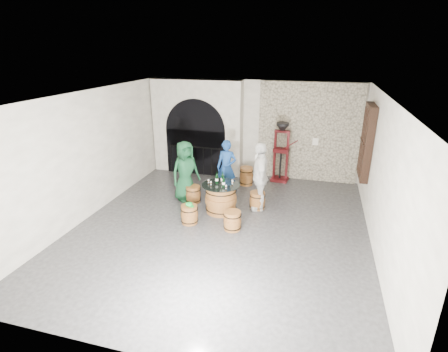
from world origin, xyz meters
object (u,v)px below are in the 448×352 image
(barrel_stool_right, at_px, (257,200))
(wine_bottle_right, at_px, (223,178))
(barrel_stool_left, at_px, (193,194))
(wine_bottle_center, at_px, (224,182))
(barrel_stool_near_right, at_px, (232,221))
(person_white, at_px, (260,176))
(barrel_stool_far, at_px, (225,189))
(corking_press, at_px, (281,148))
(barrel_stool_near_left, at_px, (189,214))
(side_barrel, at_px, (246,176))
(person_green, at_px, (185,171))
(wine_bottle_left, at_px, (217,179))
(person_blue, at_px, (227,167))
(barrel_table, at_px, (221,198))

(barrel_stool_right, bearing_deg, wine_bottle_right, -159.05)
(barrel_stool_left, height_order, wine_bottle_center, wine_bottle_center)
(barrel_stool_near_right, xyz_separation_m, person_white, (0.42, 1.35, 0.70))
(barrel_stool_far, xyz_separation_m, corking_press, (1.40, 1.73, 0.90))
(barrel_stool_near_left, height_order, side_barrel, side_barrel)
(barrel_stool_right, distance_m, person_green, 2.20)
(barrel_stool_right, height_order, wine_bottle_left, wine_bottle_left)
(barrel_stool_left, relative_size, barrel_stool_far, 1.00)
(person_green, bearing_deg, wine_bottle_center, -78.45)
(barrel_stool_near_right, relative_size, person_white, 0.26)
(wine_bottle_right, bearing_deg, barrel_stool_near_right, -62.09)
(barrel_stool_near_right, relative_size, person_blue, 0.29)
(wine_bottle_right, distance_m, side_barrel, 2.10)
(wine_bottle_left, bearing_deg, barrel_stool_far, 90.88)
(person_white, distance_m, wine_bottle_left, 1.16)
(barrel_stool_near_left, relative_size, person_green, 0.28)
(barrel_table, xyz_separation_m, wine_bottle_left, (-0.13, 0.07, 0.53))
(barrel_stool_near_right, distance_m, wine_bottle_right, 1.30)
(barrel_stool_left, relative_size, side_barrel, 0.82)
(person_white, distance_m, wine_bottle_center, 1.04)
(person_green, xyz_separation_m, side_barrel, (1.44, 1.60, -0.58))
(barrel_table, height_order, barrel_stool_near_left, barrel_table)
(person_blue, height_order, person_white, person_white)
(side_barrel, bearing_deg, barrel_table, -96.76)
(barrel_stool_far, distance_m, person_white, 1.41)
(person_white, distance_m, side_barrel, 1.89)
(barrel_stool_near_left, bearing_deg, person_green, 114.32)
(barrel_stool_near_right, height_order, corking_press, corking_press)
(wine_bottle_left, relative_size, wine_bottle_center, 1.00)
(wine_bottle_left, distance_m, side_barrel, 2.16)
(barrel_stool_right, xyz_separation_m, person_white, (0.04, 0.02, 0.70))
(barrel_stool_right, relative_size, wine_bottle_right, 1.48)
(barrel_stool_near_left, bearing_deg, barrel_table, 54.77)
(barrel_stool_right, relative_size, person_green, 0.28)
(barrel_table, distance_m, barrel_stool_far, 1.03)
(barrel_table, height_order, wine_bottle_left, wine_bottle_left)
(person_green, height_order, corking_press, corking_press)
(barrel_stool_right, height_order, barrel_stool_near_left, same)
(barrel_table, height_order, wine_bottle_center, wine_bottle_center)
(barrel_stool_near_right, height_order, person_green, person_green)
(barrel_stool_far, xyz_separation_m, barrel_stool_near_right, (0.68, -1.88, 0.00))
(barrel_stool_near_left, distance_m, person_blue, 2.23)
(side_barrel, bearing_deg, barrel_stool_right, -68.13)
(wine_bottle_center, xyz_separation_m, corking_press, (1.14, 2.88, 0.22))
(barrel_stool_left, height_order, corking_press, corking_press)
(person_blue, bearing_deg, wine_bottle_center, -73.63)
(barrel_stool_near_left, xyz_separation_m, corking_press, (1.84, 3.57, 0.90))
(barrel_stool_far, xyz_separation_m, barrel_stool_near_left, (-0.44, -1.84, 0.00))
(side_barrel, bearing_deg, barrel_stool_left, -124.82)
(barrel_table, height_order, person_green, person_green)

